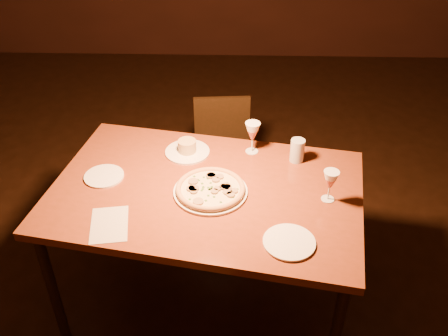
{
  "coord_description": "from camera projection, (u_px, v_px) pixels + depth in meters",
  "views": [
    {
      "loc": [
        0.12,
        -1.95,
        2.3
      ],
      "look_at": [
        0.06,
        0.01,
        0.89
      ],
      "focal_mm": 40.0,
      "sensor_mm": 36.0,
      "label": 1
    }
  ],
  "objects": [
    {
      "name": "side_plate_left",
      "position": [
        104.0,
        176.0,
        2.5
      ],
      "size": [
        0.2,
        0.2,
        0.01
      ],
      "primitive_type": "cylinder",
      "color": "white",
      "rests_on": "dining_table"
    },
    {
      "name": "wine_glass_far",
      "position": [
        252.0,
        138.0,
        2.64
      ],
      "size": [
        0.08,
        0.08,
        0.18
      ],
      "primitive_type": null,
      "color": "#B85A4D",
      "rests_on": "dining_table"
    },
    {
      "name": "wine_glass_right",
      "position": [
        330.0,
        186.0,
        2.31
      ],
      "size": [
        0.07,
        0.07,
        0.16
      ],
      "primitive_type": null,
      "color": "#B85A4D",
      "rests_on": "dining_table"
    },
    {
      "name": "chair_far",
      "position": [
        223.0,
        150.0,
        3.36
      ],
      "size": [
        0.4,
        0.4,
        0.77
      ],
      "rotation": [
        0.0,
        0.0,
        0.08
      ],
      "color": "black",
      "rests_on": "floor"
    },
    {
      "name": "water_tumbler",
      "position": [
        297.0,
        150.0,
        2.59
      ],
      "size": [
        0.07,
        0.07,
        0.12
      ],
      "primitive_type": "cylinder",
      "color": "#ADB4BD",
      "rests_on": "dining_table"
    },
    {
      "name": "ramekin_saucer",
      "position": [
        187.0,
        149.0,
        2.67
      ],
      "size": [
        0.24,
        0.24,
        0.08
      ],
      "color": "white",
      "rests_on": "dining_table"
    },
    {
      "name": "pendant_light",
      "position": [
        201.0,
        28.0,
        1.96
      ],
      "size": [
        0.12,
        0.12,
        0.12
      ],
      "primitive_type": "sphere",
      "color": "#FF8F47",
      "rests_on": "ceiling"
    },
    {
      "name": "side_plate_near",
      "position": [
        289.0,
        242.0,
        2.12
      ],
      "size": [
        0.22,
        0.22,
        0.01
      ],
      "primitive_type": "cylinder",
      "color": "white",
      "rests_on": "dining_table"
    },
    {
      "name": "menu_card",
      "position": [
        109.0,
        224.0,
        2.21
      ],
      "size": [
        0.2,
        0.26,
        0.0
      ],
      "primitive_type": "cube",
      "rotation": [
        0.0,
        0.0,
        0.16
      ],
      "color": "beige",
      "rests_on": "dining_table"
    },
    {
      "name": "pizza_plate",
      "position": [
        210.0,
        189.0,
        2.39
      ],
      "size": [
        0.36,
        0.36,
        0.04
      ],
      "color": "white",
      "rests_on": "dining_table"
    },
    {
      "name": "dining_table",
      "position": [
        206.0,
        200.0,
        2.47
      ],
      "size": [
        1.64,
        1.21,
        0.8
      ],
      "rotation": [
        0.0,
        0.0,
        -0.18
      ],
      "color": "maroon",
      "rests_on": "floor"
    },
    {
      "name": "floor",
      "position": [
        214.0,
        292.0,
        2.92
      ],
      "size": [
        7.0,
        7.0,
        0.0
      ],
      "primitive_type": "plane",
      "color": "black",
      "rests_on": "ground"
    }
  ]
}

